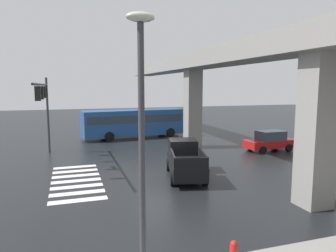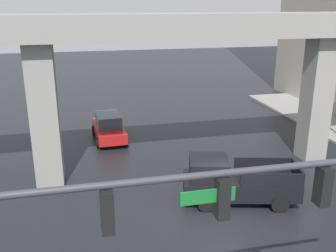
% 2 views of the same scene
% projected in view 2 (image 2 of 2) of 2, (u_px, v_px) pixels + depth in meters
% --- Properties ---
extents(ground_plane, '(120.00, 120.00, 0.00)m').
position_uv_depth(ground_plane, '(225.00, 219.00, 16.02)').
color(ground_plane, black).
extents(elevated_overpass, '(54.35, 2.54, 8.17)m').
position_uv_depth(elevated_overpass, '(193.00, 37.00, 18.69)').
color(elevated_overpass, gray).
rests_on(elevated_overpass, ground).
extents(pickup_truck, '(5.41, 3.07, 2.08)m').
position_uv_depth(pickup_truck, '(234.00, 181.00, 17.19)').
color(pickup_truck, black).
rests_on(pickup_truck, ground).
extents(sedan_red, '(2.13, 4.39, 1.72)m').
position_uv_depth(sedan_red, '(109.00, 127.00, 25.09)').
color(sedan_red, red).
rests_on(sedan_red, ground).
extents(traffic_signal_mast, '(10.89, 0.32, 6.20)m').
position_uv_depth(traffic_signal_mast, '(101.00, 231.00, 6.99)').
color(traffic_signal_mast, '#38383D').
rests_on(traffic_signal_mast, ground).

